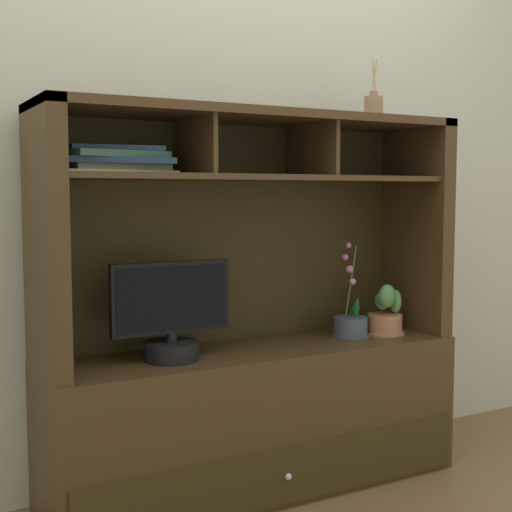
{
  "coord_description": "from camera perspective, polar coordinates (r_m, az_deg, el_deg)",
  "views": [
    {
      "loc": [
        -1.23,
        -2.22,
        1.09
      ],
      "look_at": [
        0.0,
        0.0,
        0.86
      ],
      "focal_mm": 49.51,
      "sensor_mm": 36.0,
      "label": 1
    }
  ],
  "objects": [
    {
      "name": "tv_monitor",
      "position": [
        2.4,
        -6.85,
        -5.04
      ],
      "size": [
        0.42,
        0.19,
        0.34
      ],
      "color": "black",
      "rests_on": "media_console"
    },
    {
      "name": "potted_orchid",
      "position": [
        2.82,
        7.68,
        -5.49
      ],
      "size": [
        0.15,
        0.15,
        0.37
      ],
      "color": "#464E5B",
      "rests_on": "media_console"
    },
    {
      "name": "magazine_stack_left",
      "position": [
        2.39,
        -11.4,
        7.56
      ],
      "size": [
        0.4,
        0.29,
        0.09
      ],
      "color": "beige",
      "rests_on": "media_console"
    },
    {
      "name": "potted_fern",
      "position": [
        2.88,
        10.44,
        -4.83
      ],
      "size": [
        0.16,
        0.16,
        0.2
      ],
      "color": "#B2704B",
      "rests_on": "media_console"
    },
    {
      "name": "floor_plane",
      "position": [
        2.77,
        0.0,
        -18.32
      ],
      "size": [
        6.0,
        6.0,
        0.02
      ],
      "primitive_type": "cube",
      "color": "brown",
      "rests_on": "ground"
    },
    {
      "name": "back_wall",
      "position": [
        2.77,
        -2.47,
        11.51
      ],
      "size": [
        6.0,
        0.02,
        2.8
      ],
      "primitive_type": "cube",
      "color": "beige",
      "rests_on": "ground"
    },
    {
      "name": "media_console",
      "position": [
        2.63,
        -0.09,
        -9.4
      ],
      "size": [
        1.56,
        0.45,
        1.38
      ],
      "color": "#442F1A",
      "rests_on": "ground"
    },
    {
      "name": "diffuser_bottle",
      "position": [
        2.82,
        9.48,
        11.8
      ],
      "size": [
        0.07,
        0.07,
        0.23
      ],
      "color": "#956D4C",
      "rests_on": "media_console"
    }
  ]
}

